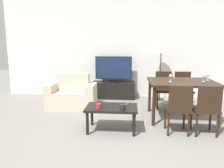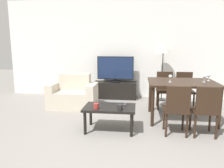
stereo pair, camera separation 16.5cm
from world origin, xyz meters
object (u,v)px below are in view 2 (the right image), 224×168
wine_glass_center (209,76)px  dining_table (182,86)px  dining_chair_far (185,88)px  cup_white_near (96,106)px  armchair (73,95)px  dining_chair_near_right (205,109)px  coffee_table (110,110)px  tv (115,69)px  dining_chair_far_left (165,88)px  dining_chair_near (177,108)px  floor_lamp (163,50)px  tv_stand (115,90)px  remote_primary (125,104)px  wine_glass_right (204,77)px  cup_colored_far (120,107)px  wine_glass_left (170,77)px

wine_glass_center → dining_table: bearing=-167.4°
dining_chair_far → cup_white_near: 2.43m
armchair → dining_chair_near_right: 2.95m
coffee_table → dining_table: 1.54m
tv → dining_chair_far_left: (1.24, -0.78, -0.33)m
dining_chair_near → dining_chair_near_right: (0.45, 0.00, 0.00)m
floor_lamp → tv_stand: bearing=176.1°
remote_primary → wine_glass_center: wine_glass_center is taller
tv_stand → cup_white_near: (-0.06, -2.46, 0.25)m
dining_chair_near_right → wine_glass_right: wine_glass_right is taller
armchair → cup_colored_far: 1.93m
tv_stand → dining_chair_near_right: dining_chair_near_right is taller
dining_chair_near_right → wine_glass_center: size_ratio=5.77×
wine_glass_left → wine_glass_center: bearing=16.7°
armchair → floor_lamp: 2.56m
remote_primary → cup_colored_far: 0.31m
dining_chair_near_right → tv: bearing=125.5°
cup_colored_far → remote_primary: bearing=79.0°
tv → wine_glass_left: size_ratio=6.76×
tv_stand → dining_chair_far_left: dining_chair_far_left is taller
dining_chair_near → wine_glass_center: wine_glass_center is taller
tv_stand → tv: bearing=-90.0°
tv_stand → floor_lamp: 1.67m
tv → wine_glass_left: bearing=-54.1°
dining_chair_far_left → cup_colored_far: size_ratio=9.25×
remote_primary → wine_glass_right: bearing=20.4°
dining_chair_far_left → floor_lamp: bearing=89.6°
dining_table → dining_chair_far_left: 0.86m
dining_table → dining_chair_far: bearing=74.3°
armchair → remote_primary: 1.75m
tv_stand → cup_colored_far: size_ratio=12.74×
armchair → dining_chair_far: size_ratio=1.32×
cup_white_near → coffee_table: bearing=38.6°
dining_table → floor_lamp: 1.64m
dining_chair_near → dining_chair_far: size_ratio=1.00×
dining_table → floor_lamp: size_ratio=0.83×
dining_chair_near_right → cup_colored_far: 1.36m
dining_table → remote_primary: dining_table is taller
cup_white_near → cup_colored_far: size_ratio=1.03×
tv → dining_table: (1.47, -1.58, -0.12)m
dining_chair_far_left → cup_white_near: dining_chair_far_left is taller
tv_stand → cup_colored_far: bearing=-82.3°
wine_glass_center → cup_colored_far: bearing=-148.7°
floor_lamp → armchair: bearing=-157.0°
dining_chair_far_left → coffee_table: bearing=-126.0°
dining_table → dining_chair_far_left: bearing=105.7°
dining_chair_near → dining_table: bearing=74.3°
armchair → cup_white_near: size_ratio=11.92×
floor_lamp → wine_glass_left: bearing=-90.9°
tv → dining_chair_near: (1.24, -2.38, -0.33)m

